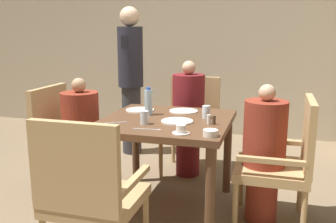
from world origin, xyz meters
The scene contains 23 objects.
ground_plane centered at (0.00, 0.00, 0.00)m, with size 16.00×16.00×0.00m, color #7A664C.
wall_back centered at (0.00, 2.47, 1.40)m, with size 8.00×0.06×2.80m.
dining_table centered at (0.00, 0.00, 0.65)m, with size 1.00×1.02×0.76m.
chair_left_side centered at (-0.92, 0.00, 0.52)m, with size 0.54×0.54×0.98m.
diner_in_left_chair centered at (-0.77, 0.00, 0.55)m, with size 0.32×0.32×1.06m.
chair_far_side centered at (0.00, 0.93, 0.52)m, with size 0.54×0.54×0.98m.
diner_in_far_chair centered at (0.00, 0.78, 0.60)m, with size 0.32×0.32×1.17m.
chair_right_side centered at (0.92, 0.00, 0.52)m, with size 0.54×0.54×0.98m.
diner_in_right_chair centered at (0.77, 0.00, 0.55)m, with size 0.32×0.32×1.07m.
chair_near_corner centered at (-0.20, -0.93, 0.52)m, with size 0.54×0.54×0.98m.
standing_host centered at (-0.81, 1.28, 0.93)m, with size 0.29×0.33×1.72m.
plate_main_left centered at (0.11, -0.08, 0.77)m, with size 0.25×0.25×0.01m.
plate_main_right centered at (0.07, 0.30, 0.77)m, with size 0.25×0.25×0.01m.
plate_dessert_center centered at (-0.31, 0.24, 0.77)m, with size 0.25×0.25×0.01m.
teacup_with_saucer centered at (0.22, -0.39, 0.79)m, with size 0.12×0.12×0.06m.
bowl_small centered at (0.43, -0.40, 0.78)m, with size 0.10×0.10×0.04m.
water_bottle centered at (-0.18, 0.10, 0.87)m, with size 0.07×0.07×0.23m.
glass_tall_near centered at (-0.11, -0.21, 0.81)m, with size 0.06×0.06×0.10m.
glass_tall_mid centered at (0.30, 0.11, 0.81)m, with size 0.06×0.06×0.10m.
salt_shaker centered at (0.36, -0.07, 0.80)m, with size 0.03×0.03×0.07m.
pepper_shaker centered at (0.39, -0.07, 0.79)m, with size 0.03×0.03×0.07m.
fork_beside_plate centered at (-0.02, -0.35, 0.76)m, with size 0.20×0.03×0.00m.
knife_beside_plate centered at (-0.34, -0.24, 0.76)m, with size 0.19×0.12×0.00m.
Camera 1 is at (0.83, -2.79, 1.45)m, focal length 40.00 mm.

